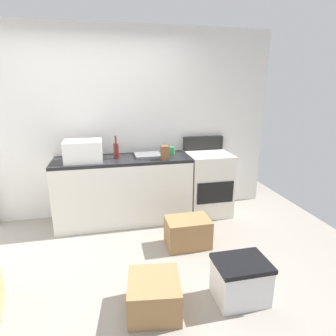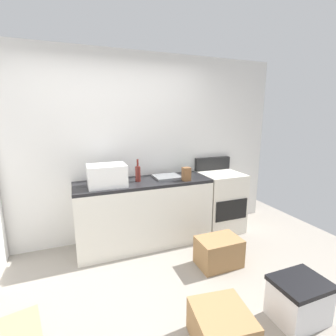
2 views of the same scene
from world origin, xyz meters
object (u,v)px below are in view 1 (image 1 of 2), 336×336
at_px(microwave, 83,151).
at_px(storage_bin, 241,280).
at_px(wine_bottle, 116,150).
at_px(coffee_mug, 172,150).
at_px(cardboard_box_medium, 154,295).
at_px(stove_oven, 208,182).
at_px(cardboard_box_large, 188,232).
at_px(knife_block, 165,153).

height_order(microwave, storage_bin, microwave).
distance_m(wine_bottle, coffee_mug, 0.78).
relative_size(wine_bottle, cardboard_box_medium, 0.68).
bearing_deg(stove_oven, cardboard_box_large, -122.94).
distance_m(cardboard_box_large, cardboard_box_medium, 1.07).
distance_m(coffee_mug, storage_bin, 2.02).
relative_size(coffee_mug, cardboard_box_large, 0.20).
bearing_deg(coffee_mug, microwave, -172.15).
xyz_separation_m(stove_oven, storage_bin, (-0.34, -1.78, -0.27)).
xyz_separation_m(wine_bottle, cardboard_box_large, (0.75, -0.83, -0.84)).
distance_m(microwave, cardboard_box_medium, 1.98).
xyz_separation_m(wine_bottle, cardboard_box_medium, (0.20, -1.74, -0.86)).
bearing_deg(microwave, cardboard_box_medium, -70.03).
bearing_deg(wine_bottle, cardboard_box_large, -47.75).
height_order(microwave, knife_block, microwave).
bearing_deg(coffee_mug, cardboard_box_large, -91.49).
distance_m(wine_bottle, cardboard_box_large, 1.40).
height_order(stove_oven, microwave, microwave).
bearing_deg(stove_oven, wine_bottle, -179.76).
distance_m(coffee_mug, cardboard_box_medium, 2.08).
xyz_separation_m(microwave, storage_bin, (1.37, -1.70, -0.84)).
xyz_separation_m(microwave, wine_bottle, (0.41, 0.07, -0.03)).
height_order(knife_block, cardboard_box_medium, knife_block).
height_order(cardboard_box_large, storage_bin, storage_bin).
xyz_separation_m(stove_oven, microwave, (-1.70, -0.08, 0.57)).
bearing_deg(cardboard_box_large, stove_oven, 57.06).
bearing_deg(cardboard_box_large, knife_block, 102.29).
xyz_separation_m(cardboard_box_large, cardboard_box_medium, (-0.56, -0.91, -0.02)).
distance_m(knife_block, storage_bin, 1.80).
height_order(coffee_mug, cardboard_box_medium, coffee_mug).
bearing_deg(wine_bottle, coffee_mug, 6.55).
height_order(coffee_mug, cardboard_box_large, coffee_mug).
relative_size(microwave, coffee_mug, 4.60).
bearing_deg(cardboard_box_medium, coffee_mug, 72.35).
distance_m(stove_oven, knife_block, 0.88).
distance_m(cardboard_box_large, storage_bin, 0.96).
bearing_deg(microwave, knife_block, -6.68).
xyz_separation_m(knife_block, cardboard_box_medium, (-0.42, -1.54, -0.84)).
xyz_separation_m(microwave, knife_block, (1.02, -0.12, -0.05)).
distance_m(microwave, storage_bin, 2.34).
xyz_separation_m(stove_oven, cardboard_box_medium, (-1.10, -1.74, -0.32)).
xyz_separation_m(stove_oven, wine_bottle, (-1.29, -0.01, 0.54)).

